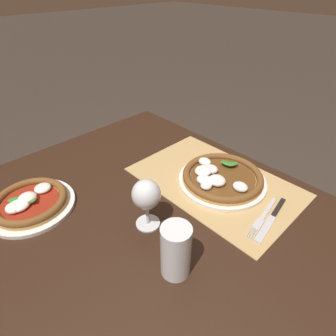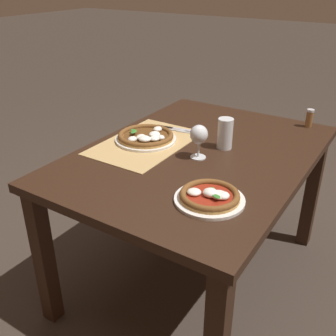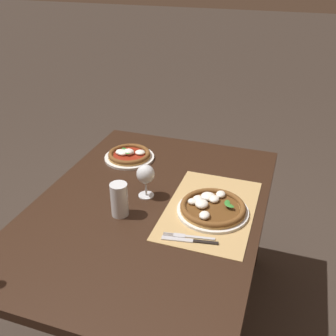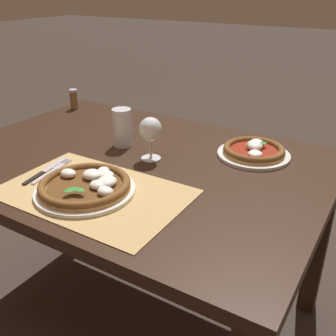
{
  "view_description": "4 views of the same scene",
  "coord_description": "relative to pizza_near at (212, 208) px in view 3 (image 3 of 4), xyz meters",
  "views": [
    {
      "loc": [
        -0.39,
        0.39,
        1.34
      ],
      "look_at": [
        0.14,
        -0.13,
        0.82
      ],
      "focal_mm": 30.0,
      "sensor_mm": 36.0,
      "label": 1
    },
    {
      "loc": [
        1.47,
        0.78,
        1.5
      ],
      "look_at": [
        0.27,
        0.01,
        0.77
      ],
      "focal_mm": 42.0,
      "sensor_mm": 36.0,
      "label": 2
    },
    {
      "loc": [
        -1.3,
        -0.53,
        1.71
      ],
      "look_at": [
        0.16,
        -0.03,
        0.84
      ],
      "focal_mm": 42.0,
      "sensor_mm": 36.0,
      "label": 3
    },
    {
      "loc": [
        0.77,
        -1.03,
        1.31
      ],
      "look_at": [
        0.22,
        -0.11,
        0.8
      ],
      "focal_mm": 42.0,
      "sensor_mm": 36.0,
      "label": 4
    }
  ],
  "objects": [
    {
      "name": "ground_plane",
      "position": [
        -0.03,
        0.27,
        -0.76
      ],
      "size": [
        24.0,
        24.0,
        0.0
      ],
      "primitive_type": "plane",
      "color": "#382D26"
    },
    {
      "name": "fork",
      "position": [
        -0.19,
        0.05,
        -0.02
      ],
      "size": [
        0.05,
        0.2,
        0.0
      ],
      "color": "#B7B7BC",
      "rests_on": "paper_placemat"
    },
    {
      "name": "paper_placemat",
      "position": [
        0.02,
        0.01,
        -0.02
      ],
      "size": [
        0.56,
        0.36,
        0.0
      ],
      "primitive_type": "cube",
      "color": "tan",
      "rests_on": "dining_table"
    },
    {
      "name": "pint_glass",
      "position": [
        -0.13,
        0.36,
        0.05
      ],
      "size": [
        0.07,
        0.07,
        0.15
      ],
      "color": "silver",
      "rests_on": "dining_table"
    },
    {
      "name": "knife",
      "position": [
        -0.21,
        0.04,
        -0.02
      ],
      "size": [
        0.05,
        0.21,
        0.01
      ],
      "color": "black",
      "rests_on": "paper_placemat"
    },
    {
      "name": "dining_table",
      "position": [
        -0.03,
        0.27,
        -0.12
      ],
      "size": [
        1.35,
        0.97,
        0.74
      ],
      "color": "black",
      "rests_on": "ground"
    },
    {
      "name": "wine_glass",
      "position": [
        0.03,
        0.31,
        0.08
      ],
      "size": [
        0.08,
        0.08,
        0.16
      ],
      "color": "silver",
      "rests_on": "dining_table"
    },
    {
      "name": "pizza_near",
      "position": [
        0.0,
        0.0,
        0.0
      ],
      "size": [
        0.3,
        0.3,
        0.05
      ],
      "color": "silver",
      "rests_on": "paper_placemat"
    },
    {
      "name": "pizza_far",
      "position": [
        0.33,
        0.52,
        -0.0
      ],
      "size": [
        0.26,
        0.26,
        0.05
      ],
      "color": "silver",
      "rests_on": "dining_table"
    }
  ]
}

